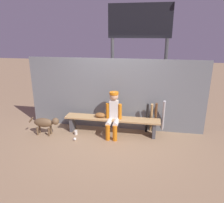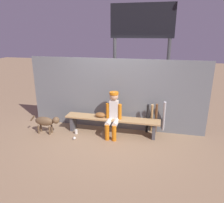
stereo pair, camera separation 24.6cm
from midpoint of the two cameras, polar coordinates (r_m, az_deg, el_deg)
ground_plane at (r=5.76m, az=1.24°, el=-8.47°), size 30.00×30.00×0.00m
chainlink_fence at (r=5.74m, az=2.05°, el=1.81°), size 4.76×0.03×1.93m
dugout_bench at (r=5.61m, az=1.26°, el=-5.31°), size 2.48×0.36×0.44m
player_seated at (r=5.40m, az=1.58°, el=-3.12°), size 0.41×0.55×1.14m
baseball_glove at (r=5.62m, az=-1.83°, el=-3.57°), size 0.28×0.20×0.12m
bat_aluminum_black at (r=5.68m, az=10.63°, el=-4.57°), size 0.08×0.20×0.83m
bat_wood_tan at (r=5.74m, az=11.76°, el=-4.42°), size 0.07×0.25×0.83m
bat_wood_dark at (r=5.72m, az=12.88°, el=-4.47°), size 0.07×0.21×0.85m
bat_aluminum_silver at (r=5.74m, az=14.87°, el=-4.13°), size 0.07×0.29×0.93m
baseball at (r=5.49m, az=-8.73°, el=-9.67°), size 0.07×0.07×0.07m
cup_on_ground at (r=5.77m, az=-8.35°, el=-8.02°), size 0.08×0.08×0.11m
cup_on_bench at (r=5.60m, az=1.96°, el=-3.69°), size 0.08×0.08×0.11m
scoreboard at (r=6.49m, az=9.58°, el=17.18°), size 2.10×0.27×3.59m
dog at (r=5.84m, az=-15.99°, el=-5.17°), size 0.84×0.20×0.49m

